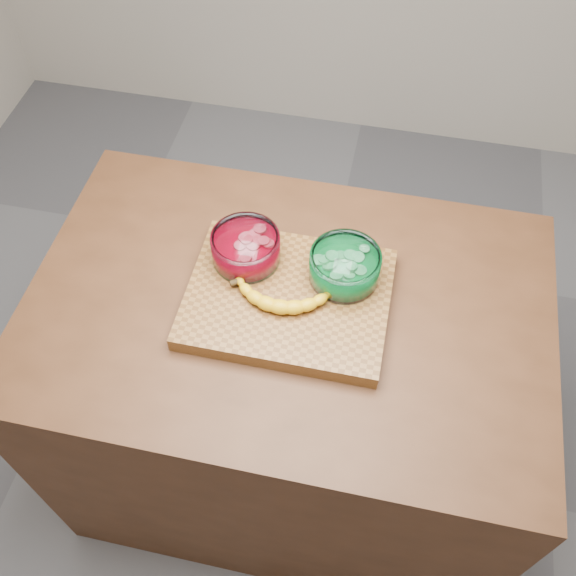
# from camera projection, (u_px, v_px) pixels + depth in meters

# --- Properties ---
(ground) EXTENTS (3.50, 3.50, 0.00)m
(ground) POSITION_uv_depth(u_px,v_px,m) (288.00, 454.00, 2.18)
(ground) COLOR slate
(ground) RESTS_ON ground
(counter) EXTENTS (1.20, 0.80, 0.90)m
(counter) POSITION_uv_depth(u_px,v_px,m) (288.00, 394.00, 1.82)
(counter) COLOR #472815
(counter) RESTS_ON ground
(cutting_board) EXTENTS (0.45, 0.35, 0.04)m
(cutting_board) POSITION_uv_depth(u_px,v_px,m) (288.00, 298.00, 1.44)
(cutting_board) COLOR brown
(cutting_board) RESTS_ON counter
(bowl_red) EXTENTS (0.16, 0.16, 0.07)m
(bowl_red) POSITION_uv_depth(u_px,v_px,m) (246.00, 248.00, 1.46)
(bowl_red) COLOR white
(bowl_red) RESTS_ON cutting_board
(bowl_green) EXTENTS (0.16, 0.16, 0.07)m
(bowl_green) POSITION_uv_depth(u_px,v_px,m) (345.00, 267.00, 1.42)
(bowl_green) COLOR white
(bowl_green) RESTS_ON cutting_board
(banana) EXTENTS (0.26, 0.12, 0.04)m
(banana) POSITION_uv_depth(u_px,v_px,m) (282.00, 296.00, 1.40)
(banana) COLOR gold
(banana) RESTS_ON cutting_board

